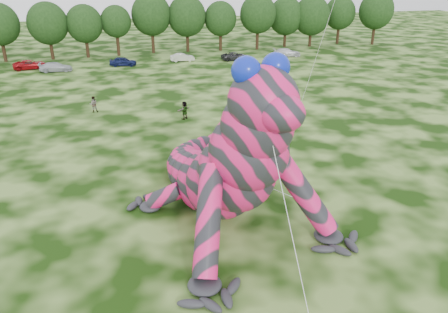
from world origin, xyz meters
TOP-DOWN VIEW (x-y plane):
  - ground at (0.00, 0.00)m, footprint 240.00×240.00m
  - inflatable_gecko at (4.47, 0.53)m, footprint 23.69×26.01m
  - tree_6 at (-17.56, 56.68)m, footprint 6.52×5.86m
  - tree_7 at (-10.08, 56.80)m, footprint 6.68×6.01m
  - tree_8 at (-4.22, 56.99)m, footprint 6.14×5.53m
  - tree_9 at (1.06, 57.35)m, footprint 5.27×4.74m
  - tree_10 at (7.40, 58.58)m, footprint 7.09×6.38m
  - tree_11 at (13.79, 58.20)m, footprint 7.01×6.31m
  - tree_12 at (20.01, 57.74)m, footprint 5.99×5.39m
  - tree_13 at (27.13, 57.13)m, footprint 6.83×6.15m
  - tree_14 at (33.46, 58.72)m, footprint 6.82×6.14m
  - tree_15 at (38.47, 57.77)m, footprint 7.17×6.45m
  - tree_16 at (45.45, 59.37)m, footprint 6.26×5.63m
  - tree_17 at (51.95, 56.66)m, footprint 6.98×6.28m
  - car_2 at (-12.69, 49.27)m, footprint 5.41×3.21m
  - car_3 at (-8.74, 46.37)m, footprint 4.83×2.04m
  - car_4 at (1.35, 47.99)m, footprint 4.48×2.47m
  - car_5 at (11.18, 49.22)m, footprint 4.05×1.51m
  - car_6 at (20.07, 47.98)m, footprint 4.87×2.43m
  - car_7 at (29.86, 48.80)m, footprint 5.12×2.83m
  - spectator_5 at (6.15, 19.11)m, footprint 1.69×1.52m
  - spectator_1 at (-3.01, 23.95)m, footprint 0.86×0.67m
  - spectator_3 at (17.48, 28.71)m, footprint 0.76×1.11m

SIDE VIEW (x-z plane):
  - ground at x=0.00m, z-range 0.00..0.00m
  - car_5 at x=11.18m, z-range 0.00..1.32m
  - car_6 at x=20.07m, z-range 0.00..1.32m
  - car_3 at x=-8.74m, z-range 0.00..1.39m
  - car_7 at x=29.86m, z-range 0.00..1.40m
  - car_2 at x=-12.69m, z-range 0.00..1.41m
  - car_4 at x=1.35m, z-range 0.00..1.44m
  - spectator_3 at x=17.48m, z-range 0.00..1.75m
  - spectator_1 at x=-3.01m, z-range 0.00..1.76m
  - spectator_5 at x=6.15m, z-range 0.00..1.87m
  - tree_9 at x=1.06m, z-range 0.00..8.68m
  - tree_8 at x=-4.22m, z-range 0.00..8.94m
  - tree_12 at x=20.01m, z-range 0.00..8.97m
  - tree_16 at x=45.45m, z-range 0.00..9.37m
  - tree_14 at x=33.46m, z-range 0.00..9.40m
  - tree_7 at x=-10.08m, z-range 0.00..9.48m
  - tree_6 at x=-17.56m, z-range 0.00..9.49m
  - tree_15 at x=38.47m, z-range 0.00..9.63m
  - tree_11 at x=13.79m, z-range 0.00..10.07m
  - tree_13 at x=27.13m, z-range 0.00..10.13m
  - tree_17 at x=51.95m, z-range 0.00..10.30m
  - tree_10 at x=7.40m, z-range 0.00..10.50m
  - inflatable_gecko at x=4.47m, z-range 0.00..10.86m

